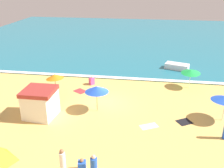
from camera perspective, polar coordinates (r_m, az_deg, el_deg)
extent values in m
plane|color=#EDBC60|center=(23.55, -1.76, -4.26)|extent=(60.00, 60.00, 0.00)
cube|color=teal|center=(49.93, 4.09, 10.35)|extent=(60.00, 44.00, 0.10)
cube|color=white|center=(29.19, 0.45, 1.47)|extent=(57.00, 0.70, 0.01)
cube|color=white|center=(21.80, -15.51, -4.40)|extent=(2.52, 2.53, 2.09)
cube|color=#A5332D|center=(21.30, -15.84, -1.52)|extent=(2.49, 2.50, 0.32)
cylinder|color=silver|center=(27.62, 16.81, 1.02)|extent=(0.05, 0.05, 1.86)
cone|color=green|center=(27.34, 17.01, 2.63)|extent=(2.40, 2.42, 0.46)
cylinder|color=silver|center=(22.26, 23.52, -4.99)|extent=(0.05, 0.05, 2.07)
cylinder|color=#4C3823|center=(21.89, -3.35, -3.27)|extent=(0.05, 0.05, 2.20)
cone|color=blue|center=(21.52, -3.40, -1.11)|extent=(2.82, 2.82, 0.52)
cylinder|color=#4C3823|center=(24.79, -12.35, -0.48)|extent=(0.05, 0.05, 2.27)
cone|color=orange|center=(24.43, -12.54, 1.64)|extent=(2.09, 2.07, 0.53)
pyramid|color=yellow|center=(17.84, -23.50, -14.01)|extent=(2.01, 2.17, 1.12)
cylinder|color=white|center=(15.49, -10.77, -17.18)|extent=(0.45, 0.45, 1.67)
sphere|color=#9E6B47|center=(14.91, -11.04, -14.37)|extent=(0.25, 0.25, 0.25)
cylinder|color=blue|center=(15.28, -4.01, -18.10)|extent=(0.52, 0.52, 1.40)
sphere|color=beige|center=(14.77, -4.10, -15.72)|extent=(0.24, 0.24, 0.24)
cube|color=blue|center=(16.08, -6.63, -17.56)|extent=(0.55, 0.55, 0.64)
sphere|color=#9E6B47|center=(15.81, -6.70, -16.39)|extent=(0.22, 0.22, 0.22)
cube|color=#D84CA5|center=(27.52, -4.50, 0.62)|extent=(0.65, 0.65, 0.73)
sphere|color=#DBA884|center=(27.35, -4.53, 1.51)|extent=(0.21, 0.21, 0.21)
cube|color=red|center=(26.14, -7.05, -1.57)|extent=(1.55, 1.48, 0.01)
cube|color=white|center=(20.32, 8.15, -9.21)|extent=(1.57, 1.30, 0.01)
cube|color=black|center=(21.45, 15.66, -8.06)|extent=(1.45, 1.39, 0.01)
cube|color=white|center=(32.79, 14.15, 3.81)|extent=(3.06, 2.14, 0.68)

